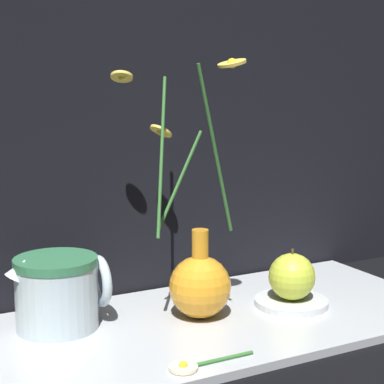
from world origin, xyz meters
name	(u,v)px	position (x,y,z in m)	size (l,w,h in m)	color
ground_plane	(186,331)	(0.00, 0.00, 0.00)	(6.00, 6.00, 0.00)	black
shelf	(186,327)	(0.00, 0.00, 0.01)	(0.82, 0.33, 0.01)	#B2B7BC
vase_with_flowers	(199,279)	(0.03, 0.02, 0.07)	(0.16, 0.19, 0.38)	orange
ceramic_pitcher	(58,289)	(-0.17, 0.07, 0.07)	(0.14, 0.12, 0.11)	silver
saucer_plate	(291,302)	(0.18, -0.01, 0.02)	(0.12, 0.12, 0.01)	silver
orange_fruit	(292,277)	(0.18, -0.01, 0.06)	(0.07, 0.07, 0.08)	#B7C638
loose_daisy	(193,365)	(-0.06, -0.13, 0.02)	(0.12, 0.04, 0.01)	#336B2D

